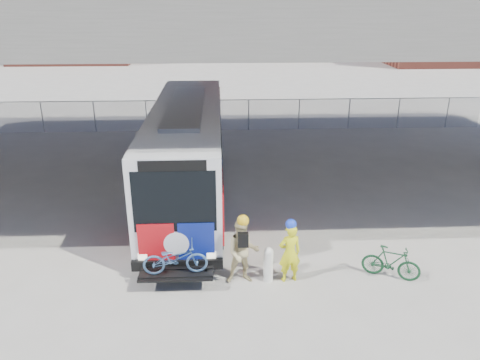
{
  "coord_description": "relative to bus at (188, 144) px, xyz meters",
  "views": [
    {
      "loc": [
        -0.78,
        -15.05,
        7.44
      ],
      "look_at": [
        -0.09,
        -0.23,
        1.6
      ],
      "focal_mm": 35.0,
      "sensor_mm": 36.0,
      "label": 1
    }
  ],
  "objects": [
    {
      "name": "brick_buildings",
      "position": [
        3.23,
        45.81,
        3.31
      ],
      "size": [
        54.0,
        22.0,
        12.0
      ],
      "color": "brown",
      "rests_on": "ground"
    },
    {
      "name": "bus",
      "position": [
        0.0,
        0.0,
        0.0
      ],
      "size": [
        2.67,
        12.9,
        3.69
      ],
      "color": "silver",
      "rests_on": "ground"
    },
    {
      "name": "cyclist_hivis",
      "position": [
        3.11,
        -6.32,
        -1.19
      ],
      "size": [
        0.7,
        0.53,
        1.9
      ],
      "rotation": [
        0.0,
        0.0,
        3.33
      ],
      "color": "yellow",
      "rests_on": "ground"
    },
    {
      "name": "chainlink_fence",
      "position": [
        2.0,
        9.59,
        -0.68
      ],
      "size": [
        30.0,
        0.06,
        30.0
      ],
      "color": "gray",
      "rests_on": "ground"
    },
    {
      "name": "bollard",
      "position": [
        2.53,
        -6.32,
        -1.55
      ],
      "size": [
        0.27,
        0.27,
        1.05
      ],
      "color": "white",
      "rests_on": "ground"
    },
    {
      "name": "ground",
      "position": [
        2.0,
        -2.41,
        -2.11
      ],
      "size": [
        160.0,
        160.0,
        0.0
      ],
      "primitive_type": "plane",
      "color": "#9E9991",
      "rests_on": "ground"
    },
    {
      "name": "cyclist_tan",
      "position": [
        1.82,
        -6.33,
        -1.14
      ],
      "size": [
        0.93,
        0.74,
        2.05
      ],
      "rotation": [
        0.0,
        0.0,
        0.03
      ],
      "color": "tan",
      "rests_on": "ground"
    },
    {
      "name": "bike_parked",
      "position": [
        5.99,
        -6.32,
        -1.62
      ],
      "size": [
        1.66,
        1.08,
        0.97
      ],
      "primitive_type": "imported",
      "rotation": [
        0.0,
        0.0,
        1.15
      ],
      "color": "#154124",
      "rests_on": "ground"
    },
    {
      "name": "overpass",
      "position": [
        2.0,
        1.59,
        4.44
      ],
      "size": [
        40.0,
        16.0,
        7.95
      ],
      "color": "#605E59",
      "rests_on": "ground"
    }
  ]
}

